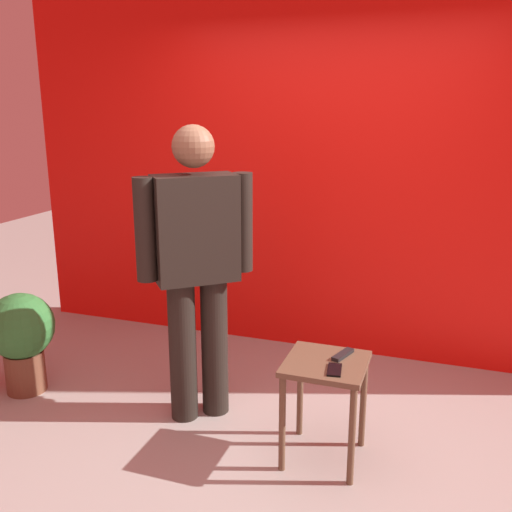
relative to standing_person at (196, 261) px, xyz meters
name	(u,v)px	position (x,y,z in m)	size (l,w,h in m)	color
ground_plane	(251,461)	(0.47, -0.37, -1.00)	(12.00, 12.00, 0.00)	#9E9991
back_wall_red	(326,130)	(0.47, 1.30, 0.70)	(4.94, 0.12, 3.40)	red
standing_person	(196,261)	(0.00, 0.00, 0.00)	(0.61, 0.54, 1.78)	black
side_table	(325,381)	(0.83, -0.20, -0.54)	(0.42, 0.42, 0.57)	brown
cell_phone	(334,370)	(0.90, -0.30, -0.42)	(0.07, 0.14, 0.01)	black
tv_remote	(343,355)	(0.90, -0.11, -0.41)	(0.04, 0.17, 0.02)	black
potted_plant	(21,334)	(-1.24, -0.11, -0.59)	(0.44, 0.44, 0.69)	brown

